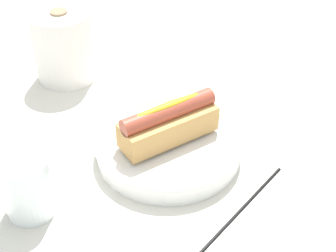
# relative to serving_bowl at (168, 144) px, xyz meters

# --- Properties ---
(ground_plane) EXTENTS (2.40, 2.40, 0.00)m
(ground_plane) POSITION_rel_serving_bowl_xyz_m (0.01, -0.00, -0.02)
(ground_plane) COLOR silver
(serving_bowl) EXTENTS (0.23, 0.23, 0.03)m
(serving_bowl) POSITION_rel_serving_bowl_xyz_m (0.00, 0.00, 0.00)
(serving_bowl) COLOR white
(serving_bowl) RESTS_ON ground_plane
(hotdog_front) EXTENTS (0.15, 0.05, 0.06)m
(hotdog_front) POSITION_rel_serving_bowl_xyz_m (0.00, -0.00, 0.04)
(hotdog_front) COLOR tan
(hotdog_front) RESTS_ON serving_bowl
(water_glass) EXTENTS (0.07, 0.07, 0.09)m
(water_glass) POSITION_rel_serving_bowl_xyz_m (-0.22, -0.01, 0.02)
(water_glass) COLOR white
(water_glass) RESTS_ON ground_plane
(paper_towel_roll) EXTENTS (0.11, 0.11, 0.13)m
(paper_towel_roll) POSITION_rel_serving_bowl_xyz_m (-0.05, 0.29, 0.05)
(paper_towel_roll) COLOR white
(paper_towel_roll) RESTS_ON ground_plane
(chopstick_near) EXTENTS (0.21, 0.08, 0.01)m
(chopstick_near) POSITION_rel_serving_bowl_xyz_m (0.02, -0.15, -0.02)
(chopstick_near) COLOR black
(chopstick_near) RESTS_ON ground_plane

